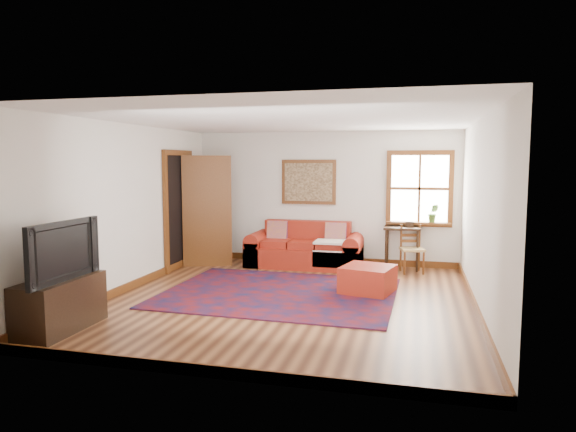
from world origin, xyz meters
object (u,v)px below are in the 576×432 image
(red_leather_sofa, at_px, (305,252))
(media_cabinet, at_px, (60,304))
(ladder_back_chair, at_px, (412,247))
(side_table, at_px, (402,234))
(red_ottoman, at_px, (368,279))

(red_leather_sofa, height_order, media_cabinet, red_leather_sofa)
(ladder_back_chair, xyz_separation_m, media_cabinet, (-3.88, -4.20, -0.14))
(side_table, relative_size, ladder_back_chair, 0.93)
(ladder_back_chair, height_order, media_cabinet, ladder_back_chair)
(red_leather_sofa, bearing_deg, side_table, 5.35)
(red_ottoman, height_order, side_table, side_table)
(red_leather_sofa, distance_m, red_ottoman, 2.15)
(side_table, distance_m, media_cabinet, 5.78)
(red_ottoman, relative_size, side_table, 0.91)
(red_ottoman, bearing_deg, red_leather_sofa, 141.20)
(media_cabinet, bearing_deg, red_ottoman, 38.05)
(red_leather_sofa, height_order, red_ottoman, red_leather_sofa)
(red_ottoman, xyz_separation_m, media_cabinet, (-3.27, -2.56, 0.10))
(red_leather_sofa, xyz_separation_m, side_table, (1.75, 0.16, 0.37))
(ladder_back_chair, bearing_deg, red_leather_sofa, 178.03)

